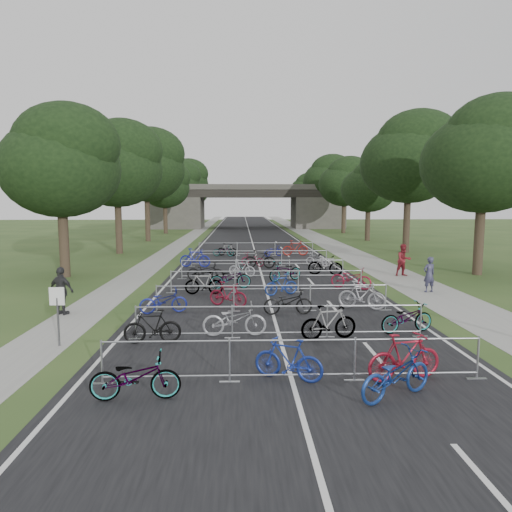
{
  "coord_description": "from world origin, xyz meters",
  "views": [
    {
      "loc": [
        -1.25,
        -10.68,
        4.4
      ],
      "look_at": [
        -0.32,
        16.68,
        1.1
      ],
      "focal_mm": 32.0,
      "sensor_mm": 36.0,
      "label": 1
    }
  ],
  "objects_px": {
    "overpass_bridge": "(248,206)",
    "bike_2": "(396,375)",
    "pedestrian_b": "(404,260)",
    "pedestrian_c": "(62,291)",
    "bike_0": "(135,377)",
    "pedestrian_a": "(429,275)",
    "bike_1": "(288,360)",
    "park_sign": "(57,305)"
  },
  "relations": [
    {
      "from": "overpass_bridge",
      "to": "bike_2",
      "type": "bearing_deg",
      "value": -88.09
    },
    {
      "from": "bike_2",
      "to": "pedestrian_b",
      "type": "relative_size",
      "value": 1.1
    },
    {
      "from": "pedestrian_b",
      "to": "pedestrian_c",
      "type": "relative_size",
      "value": 1.01
    },
    {
      "from": "overpass_bridge",
      "to": "pedestrian_b",
      "type": "height_order",
      "value": "overpass_bridge"
    },
    {
      "from": "pedestrian_c",
      "to": "overpass_bridge",
      "type": "bearing_deg",
      "value": -76.94
    },
    {
      "from": "bike_0",
      "to": "pedestrian_a",
      "type": "xyz_separation_m",
      "value": [
        11.46,
        11.72,
        0.34
      ]
    },
    {
      "from": "bike_0",
      "to": "pedestrian_c",
      "type": "xyz_separation_m",
      "value": [
        -4.61,
        7.83,
        0.41
      ]
    },
    {
      "from": "bike_0",
      "to": "bike_1",
      "type": "relative_size",
      "value": 1.13
    },
    {
      "from": "pedestrian_b",
      "to": "overpass_bridge",
      "type": "bearing_deg",
      "value": 89.46
    },
    {
      "from": "bike_2",
      "to": "pedestrian_a",
      "type": "relative_size",
      "value": 1.21
    },
    {
      "from": "overpass_bridge",
      "to": "bike_2",
      "type": "relative_size",
      "value": 14.84
    },
    {
      "from": "pedestrian_c",
      "to": "park_sign",
      "type": "bearing_deg",
      "value": 130.77
    },
    {
      "from": "overpass_bridge",
      "to": "pedestrian_c",
      "type": "height_order",
      "value": "overpass_bridge"
    },
    {
      "from": "pedestrian_a",
      "to": "pedestrian_c",
      "type": "relative_size",
      "value": 0.92
    },
    {
      "from": "pedestrian_a",
      "to": "pedestrian_b",
      "type": "xyz_separation_m",
      "value": [
        0.47,
        4.78,
        0.08
      ]
    },
    {
      "from": "overpass_bridge",
      "to": "pedestrian_c",
      "type": "bearing_deg",
      "value": -98.04
    },
    {
      "from": "bike_1",
      "to": "pedestrian_a",
      "type": "distance_m",
      "value": 13.36
    },
    {
      "from": "park_sign",
      "to": "bike_2",
      "type": "xyz_separation_m",
      "value": [
        9.0,
        -4.03,
        -0.72
      ]
    },
    {
      "from": "park_sign",
      "to": "bike_0",
      "type": "distance_m",
      "value": 5.11
    },
    {
      "from": "bike_1",
      "to": "pedestrian_b",
      "type": "bearing_deg",
      "value": 175.66
    },
    {
      "from": "overpass_bridge",
      "to": "bike_0",
      "type": "height_order",
      "value": "overpass_bridge"
    },
    {
      "from": "bike_2",
      "to": "pedestrian_a",
      "type": "distance_m",
      "value": 13.13
    },
    {
      "from": "pedestrian_a",
      "to": "pedestrian_b",
      "type": "relative_size",
      "value": 0.91
    },
    {
      "from": "bike_1",
      "to": "pedestrian_a",
      "type": "relative_size",
      "value": 1.02
    },
    {
      "from": "bike_2",
      "to": "pedestrian_a",
      "type": "height_order",
      "value": "pedestrian_a"
    },
    {
      "from": "park_sign",
      "to": "pedestrian_a",
      "type": "distance_m",
      "value": 16.62
    },
    {
      "from": "pedestrian_b",
      "to": "pedestrian_c",
      "type": "height_order",
      "value": "pedestrian_b"
    },
    {
      "from": "bike_0",
      "to": "overpass_bridge",
      "type": "bearing_deg",
      "value": -6.88
    },
    {
      "from": "bike_1",
      "to": "pedestrian_b",
      "type": "distance_m",
      "value": 17.65
    },
    {
      "from": "overpass_bridge",
      "to": "park_sign",
      "type": "distance_m",
      "value": 62.41
    },
    {
      "from": "bike_0",
      "to": "bike_1",
      "type": "height_order",
      "value": "bike_1"
    },
    {
      "from": "park_sign",
      "to": "bike_1",
      "type": "height_order",
      "value": "park_sign"
    },
    {
      "from": "bike_0",
      "to": "pedestrian_b",
      "type": "distance_m",
      "value": 20.36
    },
    {
      "from": "overpass_bridge",
      "to": "park_sign",
      "type": "relative_size",
      "value": 16.99
    },
    {
      "from": "pedestrian_b",
      "to": "bike_0",
      "type": "bearing_deg",
      "value": -135.98
    },
    {
      "from": "pedestrian_c",
      "to": "pedestrian_b",
      "type": "bearing_deg",
      "value": -131.24
    },
    {
      "from": "overpass_bridge",
      "to": "bike_0",
      "type": "xyz_separation_m",
      "value": [
        -3.59,
        -65.91,
        -3.01
      ]
    },
    {
      "from": "overpass_bridge",
      "to": "bike_1",
      "type": "xyz_separation_m",
      "value": [
        -0.09,
        -64.92,
        -3.0
      ]
    },
    {
      "from": "bike_2",
      "to": "overpass_bridge",
      "type": "bearing_deg",
      "value": -27.29
    },
    {
      "from": "bike_1",
      "to": "bike_2",
      "type": "xyz_separation_m",
      "value": [
        2.29,
        -1.12,
        0.02
      ]
    },
    {
      "from": "overpass_bridge",
      "to": "pedestrian_a",
      "type": "bearing_deg",
      "value": -81.74
    },
    {
      "from": "overpass_bridge",
      "to": "bike_0",
      "type": "distance_m",
      "value": 66.08
    }
  ]
}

